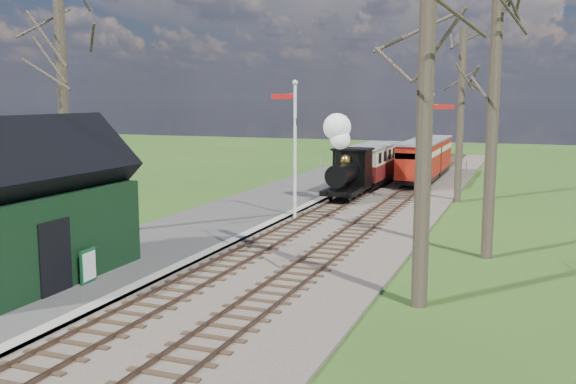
{
  "coord_description": "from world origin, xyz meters",
  "views": [
    {
      "loc": [
        9.09,
        -10.47,
        5.47
      ],
      "look_at": [
        -0.24,
        13.92,
        1.6
      ],
      "focal_mm": 40.0,
      "sensor_mm": 36.0,
      "label": 1
    }
  ],
  "objects_px": {
    "red_carriage_b": "(432,155)",
    "sign_board": "(88,266)",
    "station_shed": "(35,209)",
    "red_carriage_a": "(419,162)",
    "semaphore_near": "(294,140)",
    "person": "(90,254)",
    "semaphore_far": "(432,140)",
    "bench": "(81,266)",
    "locomotive": "(346,163)",
    "coach": "(373,162)"
  },
  "relations": [
    {
      "from": "red_carriage_b",
      "to": "sign_board",
      "type": "height_order",
      "value": "red_carriage_b"
    },
    {
      "from": "semaphore_near",
      "to": "coach",
      "type": "distance_m",
      "value": 12.14
    },
    {
      "from": "station_shed",
      "to": "red_carriage_a",
      "type": "bearing_deg",
      "value": 74.54
    },
    {
      "from": "person",
      "to": "semaphore_near",
      "type": "bearing_deg",
      "value": 3.0
    },
    {
      "from": "semaphore_far",
      "to": "locomotive",
      "type": "height_order",
      "value": "semaphore_far"
    },
    {
      "from": "sign_board",
      "to": "person",
      "type": "bearing_deg",
      "value": 120.72
    },
    {
      "from": "bench",
      "to": "person",
      "type": "xyz_separation_m",
      "value": [
        0.27,
        0.11,
        0.37
      ]
    },
    {
      "from": "locomotive",
      "to": "bench",
      "type": "bearing_deg",
      "value": -100.31
    },
    {
      "from": "bench",
      "to": "person",
      "type": "height_order",
      "value": "person"
    },
    {
      "from": "coach",
      "to": "red_carriage_b",
      "type": "bearing_deg",
      "value": 68.2
    },
    {
      "from": "station_shed",
      "to": "sign_board",
      "type": "relative_size",
      "value": 6.37
    },
    {
      "from": "semaphore_near",
      "to": "coach",
      "type": "bearing_deg",
      "value": 86.31
    },
    {
      "from": "bench",
      "to": "person",
      "type": "distance_m",
      "value": 0.47
    },
    {
      "from": "locomotive",
      "to": "station_shed",
      "type": "bearing_deg",
      "value": -103.49
    },
    {
      "from": "locomotive",
      "to": "coach",
      "type": "xyz_separation_m",
      "value": [
        0.01,
        6.06,
        -0.55
      ]
    },
    {
      "from": "sign_board",
      "to": "bench",
      "type": "distance_m",
      "value": 0.71
    },
    {
      "from": "red_carriage_a",
      "to": "semaphore_near",
      "type": "bearing_deg",
      "value": -104.61
    },
    {
      "from": "semaphore_far",
      "to": "red_carriage_a",
      "type": "height_order",
      "value": "semaphore_far"
    },
    {
      "from": "sign_board",
      "to": "person",
      "type": "height_order",
      "value": "person"
    },
    {
      "from": "station_shed",
      "to": "semaphore_near",
      "type": "bearing_deg",
      "value": 73.62
    },
    {
      "from": "semaphore_far",
      "to": "sign_board",
      "type": "distance_m",
      "value": 19.39
    },
    {
      "from": "semaphore_far",
      "to": "station_shed",
      "type": "bearing_deg",
      "value": -115.72
    },
    {
      "from": "sign_board",
      "to": "semaphore_far",
      "type": "bearing_deg",
      "value": 68.69
    },
    {
      "from": "red_carriage_b",
      "to": "semaphore_near",
      "type": "bearing_deg",
      "value": -100.36
    },
    {
      "from": "semaphore_far",
      "to": "person",
      "type": "bearing_deg",
      "value": -112.7
    },
    {
      "from": "semaphore_near",
      "to": "red_carriage_b",
      "type": "relative_size",
      "value": 1.2
    },
    {
      "from": "semaphore_far",
      "to": "bench",
      "type": "height_order",
      "value": "semaphore_far"
    },
    {
      "from": "red_carriage_b",
      "to": "sign_board",
      "type": "distance_m",
      "value": 30.77
    },
    {
      "from": "semaphore_far",
      "to": "red_carriage_a",
      "type": "relative_size",
      "value": 1.11
    },
    {
      "from": "station_shed",
      "to": "person",
      "type": "relative_size",
      "value": 4.44
    },
    {
      "from": "sign_board",
      "to": "person",
      "type": "distance_m",
      "value": 0.62
    },
    {
      "from": "red_carriage_a",
      "to": "red_carriage_b",
      "type": "bearing_deg",
      "value": 90.0
    },
    {
      "from": "station_shed",
      "to": "coach",
      "type": "xyz_separation_m",
      "value": [
        4.3,
        23.93,
        -0.75
      ]
    },
    {
      "from": "semaphore_near",
      "to": "locomotive",
      "type": "xyz_separation_m",
      "value": [
        0.76,
        5.87,
        -1.55
      ]
    },
    {
      "from": "semaphore_far",
      "to": "bench",
      "type": "distance_m",
      "value": 19.26
    },
    {
      "from": "semaphore_far",
      "to": "locomotive",
      "type": "xyz_separation_m",
      "value": [
        -4.39,
        -0.13,
        -1.28
      ]
    },
    {
      "from": "person",
      "to": "semaphore_far",
      "type": "bearing_deg",
      "value": -9.1
    },
    {
      "from": "person",
      "to": "red_carriage_a",
      "type": "bearing_deg",
      "value": 0.86
    },
    {
      "from": "semaphore_near",
      "to": "red_carriage_a",
      "type": "relative_size",
      "value": 1.2
    },
    {
      "from": "red_carriage_a",
      "to": "sign_board",
      "type": "relative_size",
      "value": 5.23
    },
    {
      "from": "red_carriage_a",
      "to": "red_carriage_b",
      "type": "relative_size",
      "value": 1.0
    },
    {
      "from": "semaphore_near",
      "to": "red_carriage_a",
      "type": "distance_m",
      "value": 13.53
    },
    {
      "from": "semaphore_near",
      "to": "red_carriage_a",
      "type": "height_order",
      "value": "semaphore_near"
    },
    {
      "from": "station_shed",
      "to": "sign_board",
      "type": "distance_m",
      "value": 2.31
    },
    {
      "from": "station_shed",
      "to": "semaphore_near",
      "type": "height_order",
      "value": "semaphore_near"
    },
    {
      "from": "coach",
      "to": "sign_board",
      "type": "height_order",
      "value": "coach"
    },
    {
      "from": "red_carriage_b",
      "to": "person",
      "type": "height_order",
      "value": "red_carriage_b"
    },
    {
      "from": "locomotive",
      "to": "sign_board",
      "type": "bearing_deg",
      "value": -98.31
    },
    {
      "from": "locomotive",
      "to": "sign_board",
      "type": "distance_m",
      "value": 18.0
    },
    {
      "from": "semaphore_near",
      "to": "semaphore_far",
      "type": "distance_m",
      "value": 7.91
    }
  ]
}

